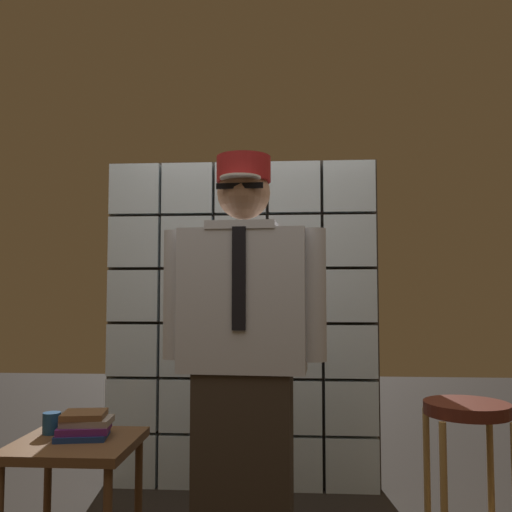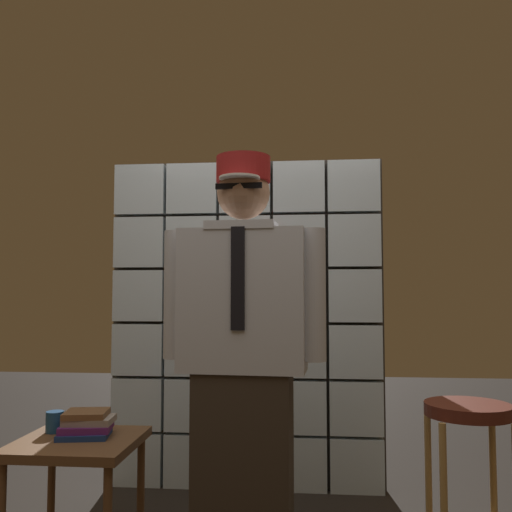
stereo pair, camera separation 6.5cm
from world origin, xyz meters
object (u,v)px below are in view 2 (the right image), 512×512
(bar_stool, at_px, (469,451))
(book_stack, at_px, (87,424))
(standing_person, at_px, (243,354))
(coffee_mug, at_px, (55,422))
(side_table, at_px, (78,455))

(bar_stool, height_order, book_stack, bar_stool)
(standing_person, bearing_deg, coffee_mug, 174.14)
(bar_stool, distance_m, coffee_mug, 1.81)
(bar_stool, height_order, side_table, bar_stool)
(bar_stool, distance_m, book_stack, 1.63)
(book_stack, distance_m, coffee_mug, 0.18)
(side_table, distance_m, book_stack, 0.13)
(bar_stool, height_order, coffee_mug, bar_stool)
(standing_person, xyz_separation_m, side_table, (-0.74, 0.06, -0.45))
(book_stack, bearing_deg, side_table, -117.23)
(side_table, xyz_separation_m, coffee_mug, (-0.15, 0.10, 0.12))
(book_stack, relative_size, coffee_mug, 1.99)
(side_table, bearing_deg, coffee_mug, 147.31)
(standing_person, bearing_deg, book_stack, 176.09)
(standing_person, distance_m, side_table, 0.87)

